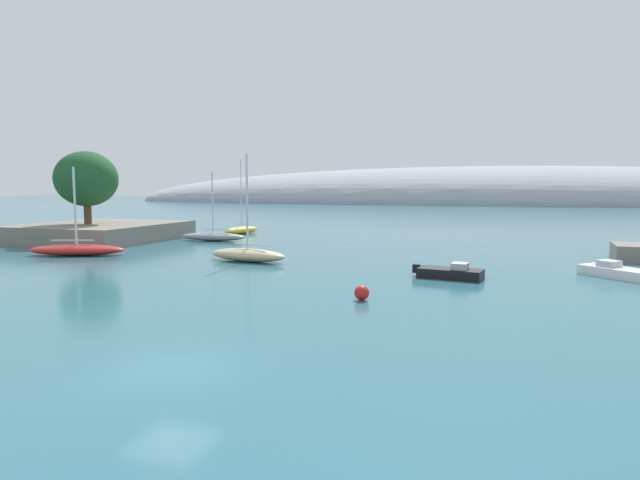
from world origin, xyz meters
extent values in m
plane|color=#2D6675|center=(0.00, 0.00, 0.00)|extent=(600.00, 600.00, 0.00)
cube|color=gray|center=(-30.92, 33.46, 0.92)|extent=(14.14, 15.58, 1.85)
cylinder|color=brown|center=(-31.42, 32.21, 2.87)|extent=(0.77, 0.77, 2.05)
ellipsoid|color=#1E5128|center=(-31.42, 32.21, 6.64)|extent=(6.45, 6.45, 5.80)
ellipsoid|color=#999EA8|center=(5.67, 189.03, 0.00)|extent=(284.31, 67.98, 26.57)
ellipsoid|color=gray|center=(-19.00, 36.72, 0.45)|extent=(7.33, 2.61, 0.90)
cylinder|color=silver|center=(-19.00, 36.72, 4.14)|extent=(0.15, 0.15, 6.50)
cube|color=silver|center=(-18.68, 36.75, 1.25)|extent=(3.22, 0.42, 0.10)
ellipsoid|color=red|center=(-23.82, 22.13, 0.47)|extent=(8.25, 4.75, 0.94)
cylinder|color=silver|center=(-23.82, 22.13, 4.20)|extent=(0.18, 0.18, 6.52)
cube|color=silver|center=(-24.16, 22.02, 1.29)|extent=(3.41, 1.25, 0.10)
ellipsoid|color=yellow|center=(-19.99, 45.55, 0.46)|extent=(3.12, 6.00, 0.93)
cylinder|color=silver|center=(-19.99, 45.55, 5.03)|extent=(0.13, 0.13, 8.19)
cube|color=silver|center=(-19.92, 45.80, 1.28)|extent=(0.79, 2.53, 0.10)
ellipsoid|color=#C6B284|center=(-8.48, 23.29, 0.50)|extent=(6.92, 3.11, 1.00)
cylinder|color=silver|center=(-8.48, 23.29, 4.66)|extent=(0.17, 0.17, 7.34)
cube|color=silver|center=(-8.18, 23.24, 1.35)|extent=(2.98, 0.56, 0.10)
cube|color=white|center=(17.36, 23.69, 0.31)|extent=(4.66, 4.66, 0.63)
cube|color=#B2B7C1|center=(16.86, 24.19, 0.83)|extent=(1.60, 1.60, 0.40)
cube|color=black|center=(7.14, 20.18, 0.31)|extent=(4.19, 2.42, 0.62)
cube|color=black|center=(4.95, 20.55, 0.46)|extent=(0.49, 0.43, 0.56)
cube|color=#B2B7C1|center=(7.72, 20.08, 0.82)|extent=(1.11, 1.22, 0.40)
sphere|color=red|center=(3.35, 11.98, 0.38)|extent=(0.77, 0.77, 0.77)
camera|label=1|loc=(9.63, -14.33, 5.75)|focal=30.10mm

